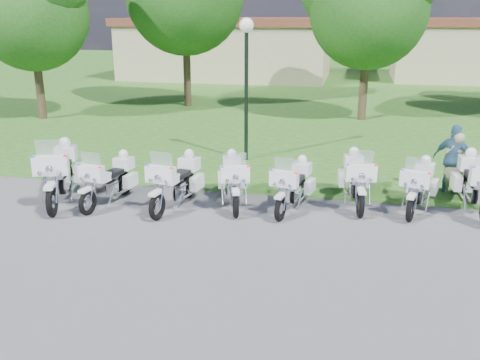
% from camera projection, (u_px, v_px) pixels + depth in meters
% --- Properties ---
extents(ground, '(100.00, 100.00, 0.00)m').
position_uv_depth(ground, '(197.00, 237.00, 11.35)').
color(ground, slate).
rests_on(ground, ground).
extents(grass_lawn, '(100.00, 48.00, 0.01)m').
position_uv_depth(grass_lawn, '(310.00, 81.00, 36.49)').
color(grass_lawn, '#24601E').
rests_on(grass_lawn, ground).
extents(motorcycle_0, '(1.39, 2.55, 1.77)m').
position_uv_depth(motorcycle_0, '(60.00, 173.00, 13.32)').
color(motorcycle_0, black).
rests_on(motorcycle_0, ground).
extents(motorcycle_1, '(0.92, 2.17, 1.47)m').
position_uv_depth(motorcycle_1, '(109.00, 179.00, 13.23)').
color(motorcycle_1, black).
rests_on(motorcycle_1, ground).
extents(motorcycle_2, '(0.98, 2.30, 1.55)m').
position_uv_depth(motorcycle_2, '(176.00, 181.00, 12.97)').
color(motorcycle_2, black).
rests_on(motorcycle_2, ground).
extents(motorcycle_3, '(1.12, 2.17, 1.50)m').
position_uv_depth(motorcycle_3, '(233.00, 180.00, 13.14)').
color(motorcycle_3, black).
rests_on(motorcycle_3, ground).
extents(motorcycle_4, '(0.97, 2.12, 1.44)m').
position_uv_depth(motorcycle_4, '(293.00, 185.00, 12.83)').
color(motorcycle_4, black).
rests_on(motorcycle_4, ground).
extents(motorcycle_5, '(0.94, 2.30, 1.55)m').
position_uv_depth(motorcycle_5, '(356.00, 179.00, 13.16)').
color(motorcycle_5, black).
rests_on(motorcycle_5, ground).
extents(motorcycle_6, '(1.07, 2.12, 1.46)m').
position_uv_depth(motorcycle_6, '(419.00, 185.00, 12.78)').
color(motorcycle_6, black).
rests_on(motorcycle_6, ground).
extents(motorcycle_7, '(0.88, 2.47, 1.66)m').
position_uv_depth(motorcycle_7, '(476.00, 183.00, 12.70)').
color(motorcycle_7, black).
rests_on(motorcycle_7, ground).
extents(lamp_post, '(0.44, 0.44, 4.40)m').
position_uv_depth(lamp_post, '(246.00, 55.00, 16.24)').
color(lamp_post, black).
rests_on(lamp_post, ground).
extents(tree_0, '(5.57, 4.75, 7.42)m').
position_uv_depth(tree_0, '(30.00, 3.00, 22.34)').
color(tree_0, '#38281C').
rests_on(tree_0, ground).
extents(building_west, '(14.56, 8.32, 4.10)m').
position_uv_depth(building_west, '(228.00, 48.00, 38.01)').
color(building_west, tan).
rests_on(building_west, ground).
extents(building_east, '(11.44, 7.28, 4.10)m').
position_uv_depth(building_east, '(477.00, 49.00, 36.43)').
color(building_east, tan).
rests_on(building_east, ground).
extents(bystander_a, '(0.60, 0.41, 1.63)m').
position_uv_depth(bystander_a, '(455.00, 163.00, 13.87)').
color(bystander_a, tan).
rests_on(bystander_a, ground).
extents(bystander_c, '(1.15, 0.87, 1.81)m').
position_uv_depth(bystander_c, '(454.00, 159.00, 13.88)').
color(bystander_c, '#39698B').
rests_on(bystander_c, ground).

